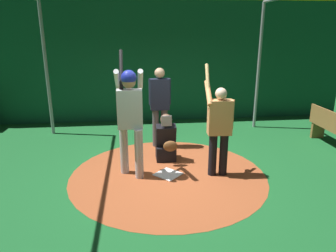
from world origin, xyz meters
name	(u,v)px	position (x,y,z in m)	size (l,w,h in m)	color
ground_plane	(168,175)	(0.00, 0.00, 0.00)	(27.44, 27.44, 0.00)	#195B28
dirt_circle	(168,175)	(0.00, 0.00, 0.00)	(3.61, 3.61, 0.01)	#9E4C28
home_plate	(168,174)	(0.00, 0.00, 0.01)	(0.42, 0.42, 0.01)	white
batter	(130,112)	(-0.08, -0.67, 1.20)	(0.68, 0.49, 2.25)	#B3B3B7
catcher	(166,142)	(-0.70, 0.04, 0.39)	(0.58, 0.40, 0.99)	black
umpire	(160,103)	(-1.55, -0.01, 1.02)	(0.23, 0.49, 1.80)	#4C4C51
visitor	(219,126)	(0.07, 0.91, 0.95)	(0.55, 0.50, 2.01)	black
back_wall	(154,58)	(-3.86, 0.00, 1.83)	(0.23, 11.44, 3.64)	#145133
cage_frame	(168,49)	(0.00, 0.00, 2.27)	(5.62, 5.51, 3.30)	gray
bench	(335,129)	(-1.00, 3.89, 0.44)	(1.66, 0.36, 0.85)	olive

